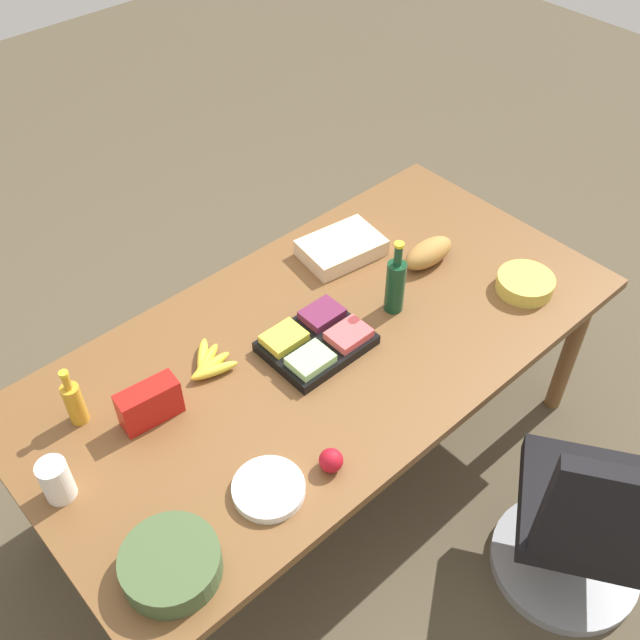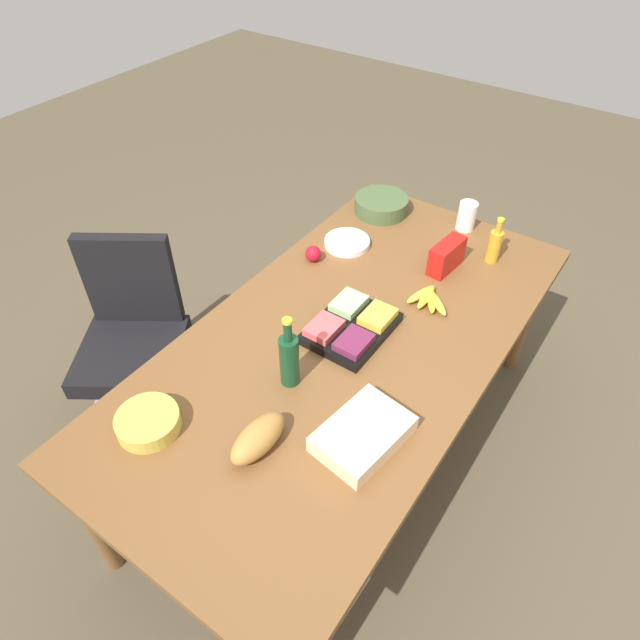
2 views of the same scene
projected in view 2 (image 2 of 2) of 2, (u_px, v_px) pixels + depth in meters
ground_plane at (342, 448)px, 2.78m from camera, size 10.00×10.00×0.00m
conference_table at (347, 349)px, 2.30m from camera, size 2.22×1.12×0.77m
office_chair at (137, 354)px, 2.76m from camera, size 0.67×0.67×0.94m
bread_loaf at (258, 438)px, 1.84m from camera, size 0.24×0.12×0.10m
salad_bowl at (381, 205)px, 2.91m from camera, size 0.34×0.34×0.08m
fruit_platter at (351, 326)px, 2.26m from camera, size 0.36×0.28×0.07m
apple_red at (313, 254)px, 2.61m from camera, size 0.09×0.09×0.08m
mayo_jar at (467, 216)px, 2.78m from camera, size 0.11×0.11×0.15m
chip_bag_red at (447, 256)px, 2.54m from camera, size 0.21×0.10×0.14m
wine_bottle at (289, 359)px, 2.01m from camera, size 0.08×0.08×0.31m
chip_bowl at (148, 422)px, 1.91m from camera, size 0.25×0.25×0.06m
paper_plate_stack at (347, 242)px, 2.71m from camera, size 0.26×0.26×0.03m
dressing_bottle at (494, 245)px, 2.57m from camera, size 0.06×0.06×0.23m
sheet_cake at (363, 434)px, 1.87m from camera, size 0.35×0.26×0.07m
banana_bunch at (429, 298)px, 2.39m from camera, size 0.18×0.20×0.04m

